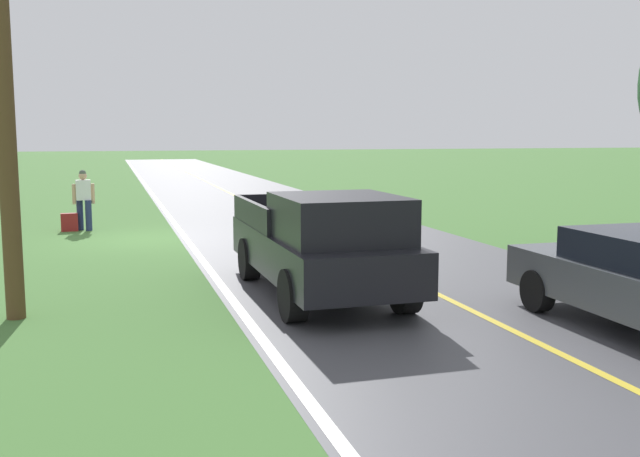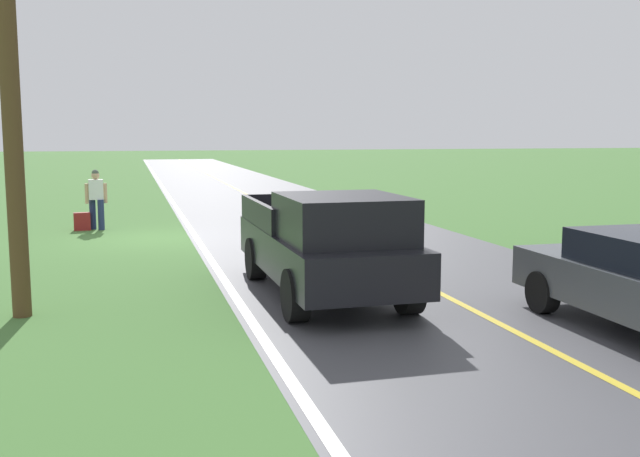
{
  "view_description": "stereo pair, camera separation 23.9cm",
  "coord_description": "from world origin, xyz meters",
  "px_view_note": "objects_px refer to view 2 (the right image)",
  "views": [
    {
      "loc": [
        1.04,
        19.54,
        2.79
      ],
      "look_at": [
        -1.52,
        10.8,
        1.59
      ],
      "focal_mm": 40.71,
      "sensor_mm": 36.0,
      "label": 1
    },
    {
      "loc": [
        0.81,
        19.6,
        2.79
      ],
      "look_at": [
        -1.52,
        10.8,
        1.59
      ],
      "focal_mm": 40.71,
      "sensor_mm": 36.0,
      "label": 2
    }
  ],
  "objects_px": {
    "suitcase_carried": "(82,221)",
    "pickup_truck_passing": "(328,242)",
    "hitchhiker_walking": "(96,196)",
    "utility_pole_roadside": "(8,53)"
  },
  "relations": [
    {
      "from": "suitcase_carried",
      "to": "pickup_truck_passing",
      "type": "xyz_separation_m",
      "value": [
        -4.57,
        10.12,
        0.71
      ]
    },
    {
      "from": "hitchhiker_walking",
      "to": "utility_pole_roadside",
      "type": "height_order",
      "value": "utility_pole_roadside"
    },
    {
      "from": "pickup_truck_passing",
      "to": "utility_pole_roadside",
      "type": "relative_size",
      "value": 0.68
    },
    {
      "from": "suitcase_carried",
      "to": "hitchhiker_walking",
      "type": "bearing_deg",
      "value": 100.86
    },
    {
      "from": "hitchhiker_walking",
      "to": "utility_pole_roadside",
      "type": "bearing_deg",
      "value": 86.04
    },
    {
      "from": "hitchhiker_walking",
      "to": "pickup_truck_passing",
      "type": "relative_size",
      "value": 0.32
    },
    {
      "from": "suitcase_carried",
      "to": "utility_pole_roadside",
      "type": "distance_m",
      "value": 10.82
    },
    {
      "from": "utility_pole_roadside",
      "to": "pickup_truck_passing",
      "type": "bearing_deg",
      "value": -179.45
    },
    {
      "from": "suitcase_carried",
      "to": "utility_pole_roadside",
      "type": "height_order",
      "value": "utility_pole_roadside"
    },
    {
      "from": "hitchhiker_walking",
      "to": "utility_pole_roadside",
      "type": "relative_size",
      "value": 0.22
    }
  ]
}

